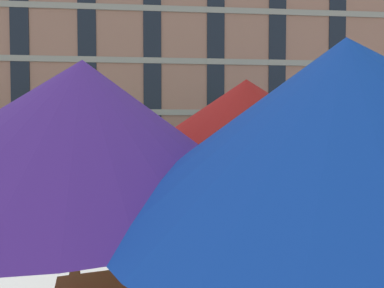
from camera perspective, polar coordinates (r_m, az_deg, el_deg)
The scene contains 8 objects.
ground_plane at distance 11.32m, azimuth 0.96°, elevation -7.63°, with size 120.00×120.00×0.00m, color #424244.
sidewalk_far at distance 18.04m, azimuth -1.02°, elevation -3.88°, with size 56.00×3.60×0.12m, color gray.
apartment_building at distance 26.52m, azimuth -2.06°, elevation 11.71°, with size 39.62×12.08×12.80m.
pickup_silver at distance 16.18m, azimuth -27.72°, elevation -1.33°, with size 5.10×2.12×2.20m.
sedan_green at distance 14.85m, azimuth -3.56°, elevation -1.68°, with size 4.40×1.98×1.78m.
pickup_blue at distance 15.85m, azimuth 16.25°, elevation -1.25°, with size 5.10×2.12×2.20m.
street_tree_left at distance 19.53m, azimuth -26.94°, elevation 3.20°, with size 1.93×1.74×3.39m.
patio_umbrella at distance 2.18m, azimuth 9.61°, elevation 2.58°, with size 3.86×3.86×2.23m.
Camera 1 is at (-1.02, -11.12, 1.87)m, focal length 29.93 mm.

